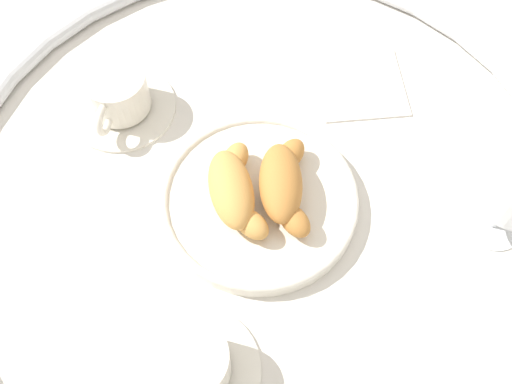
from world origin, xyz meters
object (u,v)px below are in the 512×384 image
(folded_napkin, at_px, (361,84))
(croissant_small, at_px, (284,184))
(coffee_cup_near, at_px, (192,367))
(coffee_cup_far, at_px, (118,97))
(croissant_large, at_px, (234,190))
(pastry_plate, at_px, (256,200))

(folded_napkin, bearing_deg, croissant_small, -27.89)
(coffee_cup_near, height_order, folded_napkin, coffee_cup_near)
(croissant_small, height_order, coffee_cup_far, croissant_small)
(croissant_large, distance_m, croissant_small, 0.05)
(croissant_small, relative_size, coffee_cup_near, 1.00)
(pastry_plate, distance_m, croissant_large, 0.04)
(coffee_cup_near, bearing_deg, croissant_large, 172.48)
(coffee_cup_near, bearing_deg, coffee_cup_far, -157.97)
(croissant_large, bearing_deg, pastry_plate, 101.37)
(croissant_small, xyz_separation_m, coffee_cup_near, (0.20, -0.08, -0.01))
(coffee_cup_far, bearing_deg, folded_napkin, 101.00)
(coffee_cup_near, bearing_deg, folded_napkin, 155.46)
(croissant_large, relative_size, croissant_small, 0.96)
(croissant_large, bearing_deg, coffee_cup_far, -130.02)
(folded_napkin, bearing_deg, coffee_cup_near, -24.54)
(coffee_cup_far, bearing_deg, coffee_cup_near, 22.03)
(croissant_small, bearing_deg, croissant_large, -78.68)
(croissant_small, height_order, coffee_cup_near, croissant_small)
(croissant_large, bearing_deg, coffee_cup_near, -7.52)
(croissant_large, distance_m, folded_napkin, 0.24)
(croissant_large, height_order, croissant_small, same)
(croissant_large, height_order, folded_napkin, croissant_large)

